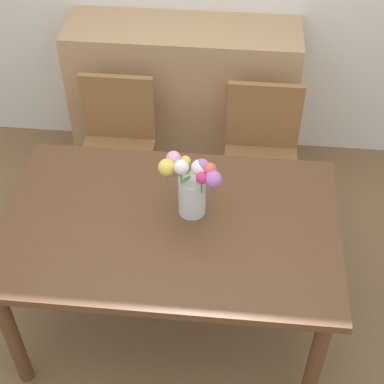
{
  "coord_description": "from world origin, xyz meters",
  "views": [
    {
      "loc": [
        0.27,
        -1.79,
        2.67
      ],
      "look_at": [
        0.09,
        0.08,
        0.88
      ],
      "focal_mm": 54.82,
      "sensor_mm": 36.0,
      "label": 1
    }
  ],
  "objects_px": {
    "chair_left": "(117,142)",
    "chair_right": "(261,151)",
    "dining_table": "(170,236)",
    "flower_vase": "(191,182)",
    "dresser": "(184,98)"
  },
  "relations": [
    {
      "from": "dining_table",
      "to": "flower_vase",
      "type": "distance_m",
      "value": 0.3
    },
    {
      "from": "dining_table",
      "to": "chair_left",
      "type": "xyz_separation_m",
      "value": [
        -0.42,
        0.83,
        -0.15
      ]
    },
    {
      "from": "chair_left",
      "to": "chair_right",
      "type": "height_order",
      "value": "same"
    },
    {
      "from": "dresser",
      "to": "chair_right",
      "type": "bearing_deg",
      "value": -44.97
    },
    {
      "from": "chair_right",
      "to": "dresser",
      "type": "height_order",
      "value": "dresser"
    },
    {
      "from": "chair_right",
      "to": "dresser",
      "type": "bearing_deg",
      "value": -44.97
    },
    {
      "from": "chair_left",
      "to": "dining_table",
      "type": "bearing_deg",
      "value": 116.87
    },
    {
      "from": "dining_table",
      "to": "dresser",
      "type": "distance_m",
      "value": 1.34
    },
    {
      "from": "dining_table",
      "to": "chair_left",
      "type": "relative_size",
      "value": 1.7
    },
    {
      "from": "chair_left",
      "to": "dresser",
      "type": "xyz_separation_m",
      "value": [
        0.34,
        0.5,
        -0.02
      ]
    },
    {
      "from": "dining_table",
      "to": "flower_vase",
      "type": "bearing_deg",
      "value": 39.08
    },
    {
      "from": "chair_right",
      "to": "dresser",
      "type": "distance_m",
      "value": 0.71
    },
    {
      "from": "dining_table",
      "to": "chair_left",
      "type": "bearing_deg",
      "value": 116.87
    },
    {
      "from": "dresser",
      "to": "flower_vase",
      "type": "bearing_deg",
      "value": -82.17
    },
    {
      "from": "dining_table",
      "to": "chair_right",
      "type": "height_order",
      "value": "chair_right"
    }
  ]
}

